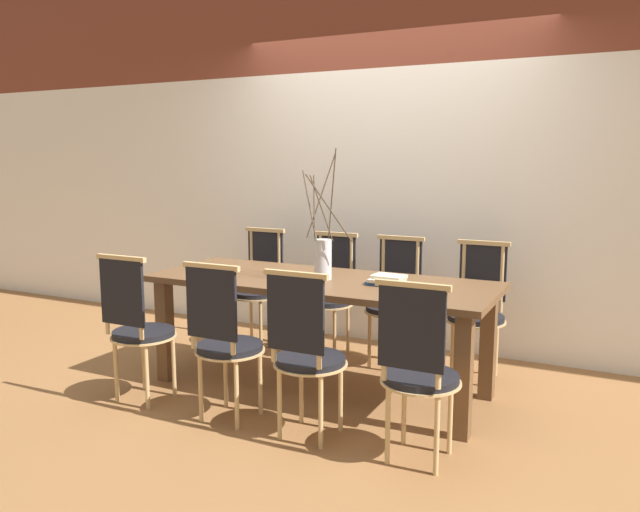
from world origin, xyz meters
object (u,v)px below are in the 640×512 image
chair_far_center (395,298)px  book_stack (387,280)px  vase_centerpiece (323,256)px  chair_near_center (306,350)px  dining_table (320,295)px

chair_far_center → book_stack: chair_far_center is taller
chair_far_center → vase_centerpiece: (-0.24, -0.70, 0.39)m
chair_near_center → chair_far_center: size_ratio=1.00×
chair_far_center → book_stack: bearing=105.7°
chair_near_center → chair_far_center: bearing=90.2°
dining_table → chair_near_center: 0.77m
chair_near_center → book_stack: size_ratio=4.13×
dining_table → book_stack: bearing=2.6°
vase_centerpiece → book_stack: size_ratio=3.63×
dining_table → book_stack: 0.47m
vase_centerpiece → book_stack: (0.43, 0.02, -0.12)m
chair_near_center → book_stack: chair_near_center is taller
chair_near_center → vase_centerpiece: (-0.25, 0.71, 0.39)m
dining_table → book_stack: book_stack is taller
chair_near_center → book_stack: 0.80m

